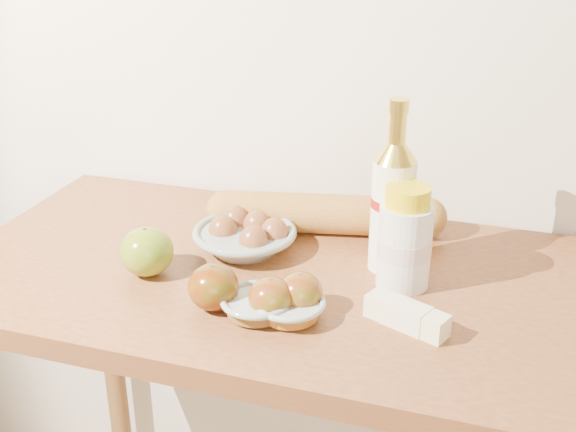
% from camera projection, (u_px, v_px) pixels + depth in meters
% --- Properties ---
extents(back_wall, '(3.50, 0.02, 2.60)m').
position_uv_depth(back_wall, '(346.00, 6.00, 1.36)').
color(back_wall, silver).
rests_on(back_wall, ground).
extents(table, '(1.20, 0.60, 0.90)m').
position_uv_depth(table, '(293.00, 333.00, 1.29)').
color(table, brown).
rests_on(table, ground).
extents(bourbon_bottle, '(0.10, 0.10, 0.30)m').
position_uv_depth(bourbon_bottle, '(393.00, 203.00, 1.21)').
color(bourbon_bottle, white).
rests_on(bourbon_bottle, table).
extents(cream_bottle, '(0.11, 0.11, 0.17)m').
position_uv_depth(cream_bottle, '(405.00, 240.00, 1.17)').
color(cream_bottle, white).
rests_on(cream_bottle, table).
extents(egg_bowl, '(0.24, 0.24, 0.07)m').
position_uv_depth(egg_bowl, '(246.00, 236.00, 1.31)').
color(egg_bowl, gray).
rests_on(egg_bowl, table).
extents(baguette, '(0.46, 0.17, 0.08)m').
position_uv_depth(baguette, '(325.00, 214.00, 1.37)').
color(baguette, '#BC8539').
rests_on(baguette, table).
extents(apple_yellowgreen, '(0.12, 0.12, 0.08)m').
position_uv_depth(apple_yellowgreen, '(147.00, 251.00, 1.22)').
color(apple_yellowgreen, olive).
rests_on(apple_yellowgreen, table).
extents(apple_redgreen_front, '(0.10, 0.10, 0.07)m').
position_uv_depth(apple_redgreen_front, '(213.00, 287.00, 1.12)').
color(apple_redgreen_front, '#7F0706').
rests_on(apple_redgreen_front, table).
extents(apple_redgreen_right, '(0.08, 0.08, 0.07)m').
position_uv_depth(apple_redgreen_right, '(300.00, 293.00, 1.11)').
color(apple_redgreen_right, maroon).
rests_on(apple_redgreen_right, table).
extents(sugar_bowl, '(0.13, 0.13, 0.03)m').
position_uv_depth(sugar_bowl, '(256.00, 305.00, 1.11)').
color(sugar_bowl, '#909D99').
rests_on(sugar_bowl, table).
extents(syrup_bowl, '(0.11, 0.11, 0.03)m').
position_uv_depth(syrup_bowl, '(290.00, 308.00, 1.10)').
color(syrup_bowl, '#98A6A0').
rests_on(syrup_bowl, table).
extents(butter_stick, '(0.13, 0.08, 0.04)m').
position_uv_depth(butter_stick, '(406.00, 316.00, 1.08)').
color(butter_stick, beige).
rests_on(butter_stick, table).
extents(apple_extra, '(0.08, 0.08, 0.07)m').
position_uv_depth(apple_extra, '(271.00, 298.00, 1.10)').
color(apple_extra, maroon).
rests_on(apple_extra, table).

